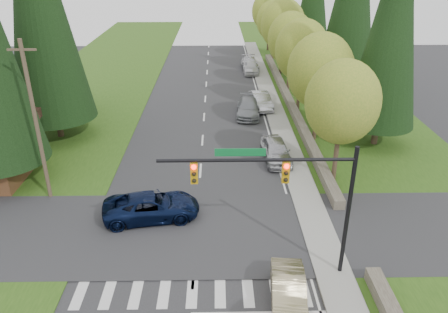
{
  "coord_description": "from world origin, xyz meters",
  "views": [
    {
      "loc": [
        1.2,
        -12.33,
        14.45
      ],
      "look_at": [
        1.63,
        11.97,
        2.8
      ],
      "focal_mm": 35.0,
      "sensor_mm": 36.0,
      "label": 1
    }
  ],
  "objects_px": {
    "parked_car_c": "(261,101)",
    "parked_car_e": "(250,64)",
    "sedan_champagne": "(288,293)",
    "parked_car_d": "(251,67)",
    "suv_navy": "(152,206)",
    "parked_car_b": "(248,108)",
    "parked_car_a": "(276,150)"
  },
  "relations": [
    {
      "from": "parked_car_e",
      "to": "parked_car_a",
      "type": "bearing_deg",
      "value": -91.31
    },
    {
      "from": "suv_navy",
      "to": "parked_car_e",
      "type": "xyz_separation_m",
      "value": [
        8.26,
        34.86,
        -0.02
      ]
    },
    {
      "from": "suv_navy",
      "to": "parked_car_c",
      "type": "bearing_deg",
      "value": -32.25
    },
    {
      "from": "parked_car_c",
      "to": "parked_car_e",
      "type": "relative_size",
      "value": 0.9
    },
    {
      "from": "suv_navy",
      "to": "parked_car_c",
      "type": "height_order",
      "value": "suv_navy"
    },
    {
      "from": "suv_navy",
      "to": "parked_car_d",
      "type": "relative_size",
      "value": 1.25
    },
    {
      "from": "sedan_champagne",
      "to": "parked_car_c",
      "type": "bearing_deg",
      "value": 92.27
    },
    {
      "from": "parked_car_e",
      "to": "suv_navy",
      "type": "bearing_deg",
      "value": -104.64
    },
    {
      "from": "parked_car_c",
      "to": "parked_car_d",
      "type": "distance_m",
      "value": 13.31
    },
    {
      "from": "parked_car_d",
      "to": "parked_car_e",
      "type": "bearing_deg",
      "value": 90.14
    },
    {
      "from": "sedan_champagne",
      "to": "parked_car_a",
      "type": "xyz_separation_m",
      "value": [
        1.3,
        14.78,
        0.11
      ]
    },
    {
      "from": "sedan_champagne",
      "to": "parked_car_d",
      "type": "xyz_separation_m",
      "value": [
        1.3,
        39.97,
        0.06
      ]
    },
    {
      "from": "parked_car_b",
      "to": "parked_car_d",
      "type": "relative_size",
      "value": 1.15
    },
    {
      "from": "suv_navy",
      "to": "parked_car_d",
      "type": "xyz_separation_m",
      "value": [
        8.26,
        32.81,
        -0.01
      ]
    },
    {
      "from": "parked_car_a",
      "to": "parked_car_c",
      "type": "height_order",
      "value": "parked_car_a"
    },
    {
      "from": "parked_car_b",
      "to": "parked_car_c",
      "type": "relative_size",
      "value": 1.1
    },
    {
      "from": "parked_car_b",
      "to": "parked_car_d",
      "type": "xyz_separation_m",
      "value": [
        1.4,
        15.42,
        0.01
      ]
    },
    {
      "from": "parked_car_c",
      "to": "parked_car_b",
      "type": "bearing_deg",
      "value": -131.22
    },
    {
      "from": "parked_car_b",
      "to": "parked_car_c",
      "type": "height_order",
      "value": "parked_car_c"
    },
    {
      "from": "sedan_champagne",
      "to": "suv_navy",
      "type": "height_order",
      "value": "suv_navy"
    },
    {
      "from": "parked_car_d",
      "to": "parked_car_c",
      "type": "bearing_deg",
      "value": -89.86
    },
    {
      "from": "suv_navy",
      "to": "parked_car_e",
      "type": "distance_m",
      "value": 35.83
    },
    {
      "from": "parked_car_a",
      "to": "parked_car_e",
      "type": "xyz_separation_m",
      "value": [
        0.0,
        27.25,
        -0.05
      ]
    },
    {
      "from": "parked_car_b",
      "to": "parked_car_e",
      "type": "bearing_deg",
      "value": 90.39
    },
    {
      "from": "sedan_champagne",
      "to": "parked_car_c",
      "type": "xyz_separation_m",
      "value": [
        1.3,
        26.67,
        0.07
      ]
    },
    {
      "from": "sedan_champagne",
      "to": "parked_car_e",
      "type": "relative_size",
      "value": 0.82
    },
    {
      "from": "suv_navy",
      "to": "parked_car_b",
      "type": "bearing_deg",
      "value": -30.81
    },
    {
      "from": "sedan_champagne",
      "to": "parked_car_a",
      "type": "relative_size",
      "value": 0.9
    },
    {
      "from": "suv_navy",
      "to": "parked_car_a",
      "type": "bearing_deg",
      "value": -56.61
    },
    {
      "from": "parked_car_c",
      "to": "parked_car_e",
      "type": "distance_m",
      "value": 15.36
    },
    {
      "from": "suv_navy",
      "to": "parked_car_c",
      "type": "distance_m",
      "value": 21.18
    },
    {
      "from": "parked_car_b",
      "to": "parked_car_c",
      "type": "bearing_deg",
      "value": 61.37
    }
  ]
}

